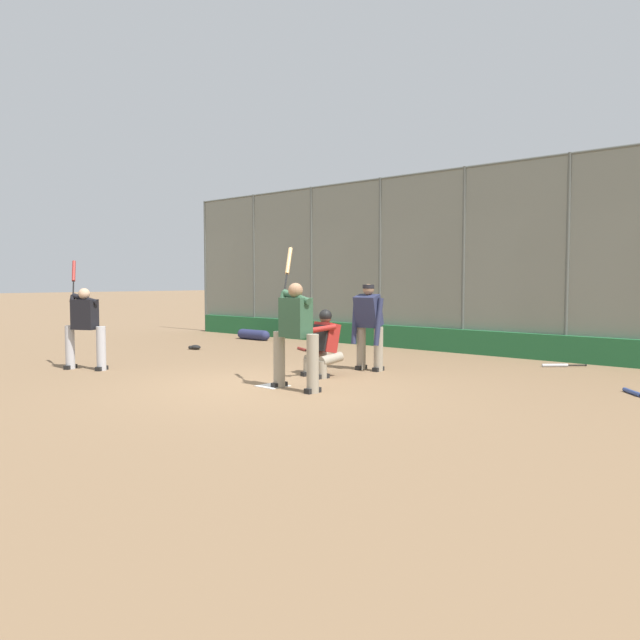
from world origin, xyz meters
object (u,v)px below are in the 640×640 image
(batter_at_plate, at_px, (295,332))
(fielding_glove_on_dirt, at_px, (195,347))
(spare_bat_near_backstop, at_px, (634,393))
(equipment_bag_dugout_side, at_px, (253,335))
(umpire_home, at_px, (369,324))
(batter_on_deck, at_px, (85,325))
(catcher_behind_plate, at_px, (322,342))
(spare_bat_by_padding, at_px, (303,349))
(spare_bat_third_base_side, at_px, (558,365))

(batter_at_plate, distance_m, fielding_glove_on_dirt, 6.47)
(spare_bat_near_backstop, distance_m, equipment_bag_dugout_side, 11.10)
(umpire_home, bearing_deg, equipment_bag_dugout_side, -28.90)
(fielding_glove_on_dirt, relative_size, equipment_bag_dugout_side, 0.26)
(spare_bat_near_backstop, height_order, equipment_bag_dugout_side, equipment_bag_dugout_side)
(batter_on_deck, bearing_deg, catcher_behind_plate, -174.05)
(batter_on_deck, bearing_deg, spare_bat_by_padding, -125.34)
(umpire_home, xyz_separation_m, fielding_glove_on_dirt, (5.48, -0.05, -0.84))
(batter_on_deck, distance_m, spare_bat_third_base_side, 9.40)
(batter_at_plate, xyz_separation_m, spare_bat_by_padding, (3.68, -4.13, -0.89))
(batter_at_plate, bearing_deg, fielding_glove_on_dirt, -20.82)
(batter_on_deck, relative_size, spare_bat_third_base_side, 3.11)
(batter_at_plate, bearing_deg, spare_bat_by_padding, -45.92)
(catcher_behind_plate, height_order, fielding_glove_on_dirt, catcher_behind_plate)
(equipment_bag_dugout_side, bearing_deg, spare_bat_by_padding, 159.62)
(equipment_bag_dugout_side, bearing_deg, spare_bat_near_backstop, 168.67)
(batter_at_plate, relative_size, spare_bat_near_backstop, 3.35)
(spare_bat_near_backstop, xyz_separation_m, spare_bat_by_padding, (7.85, -1.05, -0.00))
(umpire_home, relative_size, fielding_glove_on_dirt, 5.19)
(catcher_behind_plate, height_order, batter_on_deck, batter_on_deck)
(batter_on_deck, bearing_deg, equipment_bag_dugout_side, -96.80)
(batter_on_deck, bearing_deg, spare_bat_near_backstop, -179.82)
(batter_at_plate, distance_m, spare_bat_by_padding, 5.61)
(catcher_behind_plate, relative_size, spare_bat_third_base_side, 1.76)
(umpire_home, distance_m, batter_on_deck, 5.51)
(spare_bat_near_backstop, bearing_deg, fielding_glove_on_dirt, 52.34)
(umpire_home, distance_m, spare_bat_by_padding, 3.77)
(umpire_home, distance_m, spare_bat_third_base_side, 3.98)
(batter_at_plate, bearing_deg, umpire_home, -78.20)
(spare_bat_near_backstop, relative_size, equipment_bag_dugout_side, 0.54)
(fielding_glove_on_dirt, distance_m, equipment_bag_dugout_side, 2.85)
(catcher_behind_plate, relative_size, spare_bat_near_backstop, 1.78)
(spare_bat_near_backstop, bearing_deg, batter_on_deck, 74.44)
(umpire_home, height_order, spare_bat_near_backstop, umpire_home)
(spare_bat_third_base_side, bearing_deg, spare_bat_near_backstop, 87.05)
(catcher_behind_plate, xyz_separation_m, spare_bat_by_padding, (3.07, -2.78, -0.60))
(umpire_home, distance_m, fielding_glove_on_dirt, 5.55)
(batter_at_plate, distance_m, spare_bat_near_backstop, 5.25)
(batter_at_plate, bearing_deg, catcher_behind_plate, -63.27)
(fielding_glove_on_dirt, xyz_separation_m, equipment_bag_dugout_side, (0.82, -2.73, 0.09))
(umpire_home, relative_size, spare_bat_third_base_side, 2.42)
(spare_bat_third_base_side, height_order, fielding_glove_on_dirt, fielding_glove_on_dirt)
(spare_bat_third_base_side, bearing_deg, batter_on_deck, -0.29)
(umpire_home, relative_size, spare_bat_near_backstop, 2.44)
(catcher_behind_plate, height_order, spare_bat_by_padding, catcher_behind_plate)
(spare_bat_by_padding, bearing_deg, spare_bat_near_backstop, -160.82)
(batter_on_deck, distance_m, spare_bat_by_padding, 5.35)
(batter_on_deck, height_order, spare_bat_near_backstop, batter_on_deck)
(batter_on_deck, height_order, spare_bat_third_base_side, batter_on_deck)
(batter_at_plate, distance_m, batter_on_deck, 4.75)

